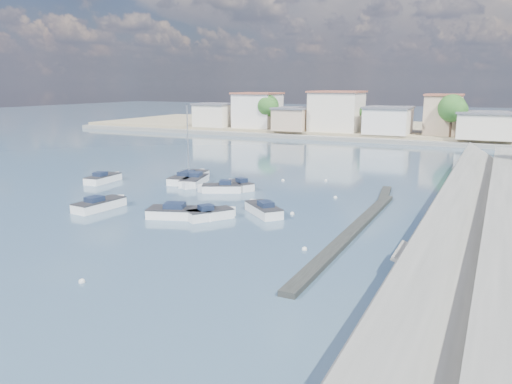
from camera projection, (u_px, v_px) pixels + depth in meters
ground at (361, 168)px, 67.30m from camera, size 400.00×400.00×0.00m
breakwater at (360, 223)px, 40.32m from camera, size 2.00×31.02×0.35m
far_shore_land at (420, 131)px, 112.79m from camera, size 160.00×40.00×1.40m
far_shore_quay at (403, 142)px, 94.42m from camera, size 160.00×2.50×0.80m
far_town at (468, 118)px, 94.05m from camera, size 113.01×12.80×8.35m
shore_trees at (451, 113)px, 87.07m from camera, size 74.56×38.32×7.92m
motorboat_a at (102, 205)px, 45.55m from camera, size 2.43×5.55×1.48m
motorboat_b at (213, 214)px, 42.12m from camera, size 3.50×4.02×1.48m
motorboat_c at (262, 210)px, 43.73m from camera, size 4.61×4.36×1.48m
motorboat_d at (220, 189)px, 52.51m from camera, size 4.48×3.32×1.48m
motorboat_e at (105, 179)px, 57.97m from camera, size 2.10×5.24×1.48m
motorboat_f at (239, 185)px, 54.15m from camera, size 3.94×3.20×1.48m
motorboat_g at (194, 181)px, 56.35m from camera, size 3.25×5.85×1.48m
motorboat_h at (185, 213)px, 42.47m from camera, size 6.36×3.94×1.48m
sailboat at (190, 177)px, 58.88m from camera, size 3.27×7.69×9.00m
mooring_buoys at (285, 208)px, 45.53m from camera, size 11.47×35.71×0.38m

